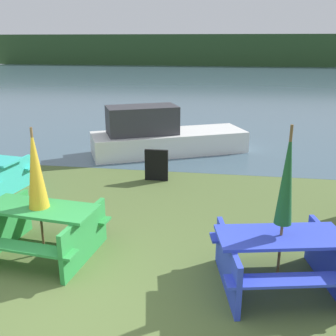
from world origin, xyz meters
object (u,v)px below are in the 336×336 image
picnic_table_blue (279,255)px  signboard (156,165)px  picnic_table_green (42,226)px  umbrella_darkgreen (287,177)px  umbrella_gold (35,170)px  boat (162,136)px

picnic_table_blue → signboard: 4.59m
picnic_table_green → umbrella_darkgreen: umbrella_darkgreen is taller
picnic_table_blue → signboard: bearing=121.3°
umbrella_gold → signboard: (1.12, 3.61, -1.01)m
picnic_table_green → signboard: bearing=72.8°
umbrella_gold → umbrella_darkgreen: (3.50, -0.31, 0.18)m
boat → picnic_table_green: bearing=-122.8°
picnic_table_blue → umbrella_gold: bearing=174.9°
picnic_table_blue → umbrella_gold: 3.63m
umbrella_gold → umbrella_darkgreen: umbrella_darkgreen is taller
picnic_table_blue → umbrella_darkgreen: bearing=180.0°
picnic_table_green → umbrella_darkgreen: 3.68m
umbrella_darkgreen → boat: umbrella_darkgreen is taller
umbrella_gold → picnic_table_green: bearing=-104.0°
umbrella_darkgreen → signboard: bearing=121.3°
picnic_table_green → signboard: size_ratio=2.47×
umbrella_gold → umbrella_darkgreen: bearing=-5.1°
picnic_table_blue → umbrella_gold: (-3.50, 0.31, 0.92)m
picnic_table_green → umbrella_darkgreen: (3.50, -0.31, 1.09)m
boat → umbrella_gold: bearing=-122.8°
picnic_table_blue → boat: boat is taller
umbrella_darkgreen → boat: 6.92m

